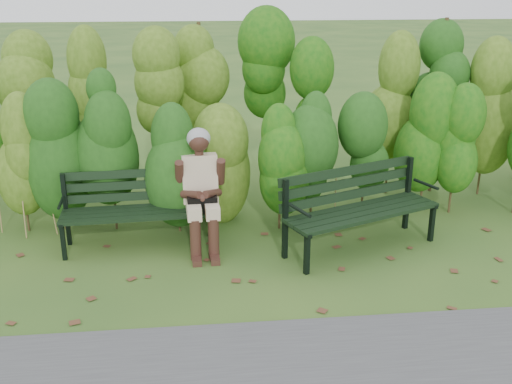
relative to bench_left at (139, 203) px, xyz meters
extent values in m
plane|color=#2F5321|center=(1.25, -0.85, -0.49)|extent=(80.00, 80.00, 0.00)
cylinder|color=#47381E|center=(-1.50, 0.45, -0.09)|extent=(0.03, 0.03, 0.80)
ellipsoid|color=#155A11|center=(-1.50, 0.45, 0.55)|extent=(0.64, 0.64, 1.44)
cylinder|color=#47381E|center=(-0.89, 0.45, -0.09)|extent=(0.03, 0.03, 0.80)
ellipsoid|color=#155A11|center=(-0.89, 0.45, 0.55)|extent=(0.64, 0.64, 1.44)
cylinder|color=#47381E|center=(-0.28, 0.45, -0.09)|extent=(0.03, 0.03, 0.80)
ellipsoid|color=#155A11|center=(-0.28, 0.45, 0.55)|extent=(0.64, 0.64, 1.44)
cylinder|color=#47381E|center=(0.33, 0.45, -0.09)|extent=(0.03, 0.03, 0.80)
ellipsoid|color=#155A11|center=(0.33, 0.45, 0.55)|extent=(0.64, 0.64, 1.44)
cylinder|color=#47381E|center=(0.95, 0.45, -0.09)|extent=(0.03, 0.03, 0.80)
ellipsoid|color=#155A11|center=(0.95, 0.45, 0.55)|extent=(0.64, 0.64, 1.44)
cylinder|color=#47381E|center=(1.56, 0.45, -0.09)|extent=(0.03, 0.03, 0.80)
ellipsoid|color=#155A11|center=(1.56, 0.45, 0.55)|extent=(0.64, 0.64, 1.44)
cylinder|color=#47381E|center=(2.17, 0.45, -0.09)|extent=(0.03, 0.03, 0.80)
ellipsoid|color=#155A11|center=(2.17, 0.45, 0.55)|extent=(0.64, 0.64, 1.44)
cylinder|color=#47381E|center=(2.78, 0.45, -0.09)|extent=(0.03, 0.03, 0.80)
ellipsoid|color=#155A11|center=(2.78, 0.45, 0.55)|extent=(0.64, 0.64, 1.44)
cylinder|color=#47381E|center=(3.39, 0.45, -0.09)|extent=(0.03, 0.03, 0.80)
ellipsoid|color=#155A11|center=(3.39, 0.45, 0.55)|extent=(0.64, 0.64, 1.44)
cylinder|color=#47381E|center=(4.00, 0.45, -0.09)|extent=(0.03, 0.03, 0.80)
ellipsoid|color=#155A11|center=(4.00, 0.45, 0.55)|extent=(0.64, 0.64, 1.44)
cylinder|color=#47381E|center=(-1.44, 1.45, 0.06)|extent=(0.04, 0.04, 1.10)
ellipsoid|color=#214F16|center=(-1.44, 1.45, 0.94)|extent=(0.70, 0.70, 1.98)
cylinder|color=#47381E|center=(-0.67, 1.45, 0.06)|extent=(0.04, 0.04, 1.10)
ellipsoid|color=#214F16|center=(-0.67, 1.45, 0.94)|extent=(0.70, 0.70, 1.98)
cylinder|color=#47381E|center=(0.10, 1.45, 0.06)|extent=(0.04, 0.04, 1.10)
ellipsoid|color=#214F16|center=(0.10, 1.45, 0.94)|extent=(0.70, 0.70, 1.98)
cylinder|color=#47381E|center=(0.87, 1.45, 0.06)|extent=(0.04, 0.04, 1.10)
ellipsoid|color=#214F16|center=(0.87, 1.45, 0.94)|extent=(0.70, 0.70, 1.98)
cylinder|color=#47381E|center=(1.64, 1.45, 0.06)|extent=(0.04, 0.04, 1.10)
ellipsoid|color=#214F16|center=(1.64, 1.45, 0.94)|extent=(0.70, 0.70, 1.98)
cylinder|color=#47381E|center=(2.40, 1.45, 0.06)|extent=(0.04, 0.04, 1.10)
ellipsoid|color=#214F16|center=(2.40, 1.45, 0.94)|extent=(0.70, 0.70, 1.98)
cylinder|color=#47381E|center=(3.17, 1.45, 0.06)|extent=(0.04, 0.04, 1.10)
ellipsoid|color=#214F16|center=(3.17, 1.45, 0.94)|extent=(0.70, 0.70, 1.98)
cylinder|color=#47381E|center=(3.94, 1.45, 0.06)|extent=(0.04, 0.04, 1.10)
ellipsoid|color=#214F16|center=(3.94, 1.45, 0.94)|extent=(0.70, 0.70, 1.98)
cylinder|color=#47381E|center=(4.71, 1.45, 0.06)|extent=(0.04, 0.04, 1.10)
ellipsoid|color=#214F16|center=(4.71, 1.45, 0.94)|extent=(0.70, 0.70, 1.98)
cube|color=brown|center=(0.79, -0.25, -0.49)|extent=(0.07, 0.09, 0.01)
cube|color=brown|center=(1.86, -0.54, -0.49)|extent=(0.11, 0.10, 0.01)
cube|color=brown|center=(0.59, -1.96, -0.49)|extent=(0.07, 0.09, 0.01)
cube|color=brown|center=(3.52, -0.65, -0.49)|extent=(0.11, 0.10, 0.01)
cube|color=brown|center=(1.09, -1.34, -0.49)|extent=(0.10, 0.11, 0.01)
cube|color=brown|center=(2.65, -1.04, -0.49)|extent=(0.11, 0.11, 0.01)
cube|color=brown|center=(3.97, -0.42, -0.49)|extent=(0.11, 0.10, 0.01)
cube|color=brown|center=(0.34, 0.08, -0.49)|extent=(0.10, 0.11, 0.01)
cube|color=brown|center=(-0.55, 0.08, -0.49)|extent=(0.10, 0.11, 0.01)
cube|color=brown|center=(-0.51, -1.80, -0.49)|extent=(0.10, 0.11, 0.01)
cube|color=brown|center=(-0.07, -1.16, -0.49)|extent=(0.10, 0.08, 0.01)
cube|color=brown|center=(1.63, -1.50, -0.49)|extent=(0.11, 0.10, 0.01)
cube|color=brown|center=(2.06, 0.05, -0.49)|extent=(0.08, 0.10, 0.01)
cube|color=brown|center=(3.16, -0.10, -0.49)|extent=(0.09, 0.10, 0.01)
cube|color=brown|center=(3.25, -0.18, -0.49)|extent=(0.10, 0.11, 0.01)
cube|color=brown|center=(-0.57, 0.13, -0.49)|extent=(0.08, 0.10, 0.01)
cube|color=brown|center=(2.97, -0.55, -0.49)|extent=(0.11, 0.11, 0.01)
cube|color=brown|center=(0.74, -1.53, -0.49)|extent=(0.10, 0.09, 0.01)
cube|color=brown|center=(0.33, -1.06, -0.49)|extent=(0.10, 0.08, 0.01)
cube|color=brown|center=(-0.98, -0.85, -0.49)|extent=(0.08, 0.10, 0.01)
cube|color=brown|center=(-0.66, -0.73, -0.49)|extent=(0.11, 0.09, 0.01)
cube|color=brown|center=(-0.41, -1.56, -0.49)|extent=(0.09, 0.11, 0.01)
cube|color=brown|center=(2.63, -1.50, -0.49)|extent=(0.11, 0.11, 0.01)
cube|color=brown|center=(1.03, -1.42, -0.49)|extent=(0.10, 0.08, 0.01)
cube|color=black|center=(0.02, -0.27, -0.07)|extent=(1.67, 0.19, 0.04)
cube|color=black|center=(0.01, -0.16, -0.07)|extent=(1.67, 0.19, 0.04)
cube|color=black|center=(0.00, -0.04, -0.07)|extent=(1.67, 0.19, 0.04)
cube|color=black|center=(0.00, 0.07, -0.07)|extent=(1.67, 0.19, 0.04)
cube|color=black|center=(-0.01, 0.16, 0.03)|extent=(1.67, 0.14, 0.10)
cube|color=black|center=(-0.01, 0.17, 0.16)|extent=(1.67, 0.14, 0.10)
cube|color=black|center=(-0.01, 0.19, 0.29)|extent=(1.67, 0.14, 0.10)
cube|color=black|center=(-0.78, -0.33, -0.28)|extent=(0.05, 0.05, 0.42)
cube|color=black|center=(-0.80, 0.07, -0.07)|extent=(0.05, 0.05, 0.83)
cube|color=black|center=(-0.79, -0.14, -0.09)|extent=(0.07, 0.46, 0.04)
cylinder|color=black|center=(-0.79, -0.19, 0.11)|extent=(0.05, 0.35, 0.03)
cube|color=black|center=(0.81, -0.24, -0.28)|extent=(0.05, 0.05, 0.42)
cube|color=black|center=(0.79, 0.15, -0.07)|extent=(0.05, 0.05, 0.83)
cube|color=black|center=(0.80, -0.06, -0.09)|extent=(0.07, 0.46, 0.04)
cylinder|color=black|center=(0.80, -0.10, 0.11)|extent=(0.05, 0.35, 0.03)
cube|color=black|center=(2.50, -0.59, -0.05)|extent=(1.68, 0.78, 0.04)
cube|color=black|center=(2.45, -0.47, -0.05)|extent=(1.68, 0.78, 0.04)
cube|color=black|center=(2.40, -0.36, -0.05)|extent=(1.68, 0.78, 0.04)
cube|color=black|center=(2.35, -0.25, -0.05)|extent=(1.68, 0.78, 0.04)
cube|color=black|center=(2.32, -0.16, 0.06)|extent=(1.66, 0.74, 0.10)
cube|color=black|center=(2.31, -0.15, 0.20)|extent=(1.66, 0.74, 0.10)
cube|color=black|center=(2.31, -0.13, 0.34)|extent=(1.66, 0.74, 0.10)
cube|color=black|center=(1.72, -0.92, -0.27)|extent=(0.06, 0.06, 0.44)
cube|color=black|center=(1.56, -0.53, -0.05)|extent=(0.06, 0.06, 0.89)
cube|color=black|center=(1.64, -0.74, -0.07)|extent=(0.24, 0.47, 0.04)
cylinder|color=black|center=(1.66, -0.79, 0.15)|extent=(0.18, 0.35, 0.04)
cube|color=black|center=(3.28, -0.27, -0.27)|extent=(0.06, 0.06, 0.44)
cube|color=black|center=(3.12, 0.12, -0.05)|extent=(0.06, 0.06, 0.89)
cube|color=black|center=(3.20, -0.09, -0.07)|extent=(0.24, 0.47, 0.04)
cylinder|color=black|center=(3.22, -0.13, 0.15)|extent=(0.18, 0.35, 0.04)
cube|color=beige|center=(0.60, -0.29, 0.02)|extent=(0.17, 0.45, 0.14)
cube|color=beige|center=(0.79, -0.28, 0.02)|extent=(0.17, 0.45, 0.14)
cylinder|color=#42241B|center=(0.61, -0.47, -0.26)|extent=(0.12, 0.12, 0.46)
cylinder|color=#42241B|center=(0.80, -0.46, -0.26)|extent=(0.12, 0.12, 0.46)
cube|color=#42241B|center=(0.62, -0.56, -0.46)|extent=(0.11, 0.22, 0.06)
cube|color=#42241B|center=(0.81, -0.55, -0.46)|extent=(0.11, 0.22, 0.06)
cube|color=beige|center=(0.68, 0.00, 0.27)|extent=(0.40, 0.29, 0.55)
cylinder|color=#42241B|center=(0.68, -0.02, 0.55)|extent=(0.10, 0.10, 0.11)
sphere|color=#42241B|center=(0.68, -0.03, 0.69)|extent=(0.22, 0.22, 0.22)
ellipsoid|color=gray|center=(0.68, -0.01, 0.72)|extent=(0.26, 0.24, 0.23)
cylinder|color=#42241B|center=(0.46, -0.10, 0.36)|extent=(0.11, 0.23, 0.33)
cylinder|color=#42241B|center=(0.91, -0.07, 0.36)|extent=(0.11, 0.23, 0.33)
cylinder|color=#42241B|center=(0.58, -0.23, 0.16)|extent=(0.25, 0.27, 0.14)
cylinder|color=#42241B|center=(0.81, -0.22, 0.16)|extent=(0.23, 0.29, 0.14)
sphere|color=#42241B|center=(0.70, -0.29, 0.14)|extent=(0.12, 0.12, 0.12)
cube|color=black|center=(0.70, -0.28, 0.06)|extent=(0.33, 0.14, 0.17)
camera|label=1|loc=(0.63, -6.28, 2.32)|focal=42.00mm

